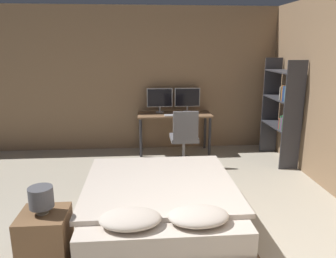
{
  "coord_description": "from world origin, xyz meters",
  "views": [
    {
      "loc": [
        -0.67,
        -2.06,
        2.01
      ],
      "look_at": [
        -0.27,
        2.78,
        0.75
      ],
      "focal_mm": 35.0,
      "sensor_mm": 36.0,
      "label": 1
    }
  ],
  "objects_px": {
    "bed": "(160,207)",
    "computer_mouse": "(191,115)",
    "monitor_right": "(187,98)",
    "bookshelf": "(284,106)",
    "bedside_lamp": "(41,198)",
    "nightstand": "(46,240)",
    "desk": "(174,119)",
    "monitor_left": "(160,99)",
    "office_chair": "(184,142)",
    "keyboard": "(175,115)"
  },
  "relations": [
    {
      "from": "computer_mouse",
      "to": "office_chair",
      "type": "xyz_separation_m",
      "value": [
        -0.18,
        -0.48,
        -0.38
      ]
    },
    {
      "from": "desk",
      "to": "monitor_left",
      "type": "relative_size",
      "value": 2.82
    },
    {
      "from": "bookshelf",
      "to": "nightstand",
      "type": "bearing_deg",
      "value": -142.41
    },
    {
      "from": "bed",
      "to": "bookshelf",
      "type": "bearing_deg",
      "value": 41.7
    },
    {
      "from": "bed",
      "to": "monitor_right",
      "type": "distance_m",
      "value": 3.02
    },
    {
      "from": "monitor_left",
      "to": "bookshelf",
      "type": "xyz_separation_m",
      "value": [
        2.06,
        -0.86,
        -0.02
      ]
    },
    {
      "from": "bed",
      "to": "computer_mouse",
      "type": "height_order",
      "value": "computer_mouse"
    },
    {
      "from": "monitor_right",
      "to": "office_chair",
      "type": "relative_size",
      "value": 0.51
    },
    {
      "from": "computer_mouse",
      "to": "monitor_right",
      "type": "bearing_deg",
      "value": 94.13
    },
    {
      "from": "desk",
      "to": "computer_mouse",
      "type": "relative_size",
      "value": 19.56
    },
    {
      "from": "bedside_lamp",
      "to": "monitor_left",
      "type": "relative_size",
      "value": 0.52
    },
    {
      "from": "monitor_right",
      "to": "office_chair",
      "type": "bearing_deg",
      "value": -100.88
    },
    {
      "from": "keyboard",
      "to": "computer_mouse",
      "type": "xyz_separation_m",
      "value": [
        0.29,
        0.0,
        0.01
      ]
    },
    {
      "from": "nightstand",
      "to": "desk",
      "type": "height_order",
      "value": "desk"
    },
    {
      "from": "bookshelf",
      "to": "computer_mouse",
      "type": "bearing_deg",
      "value": 161.21
    },
    {
      "from": "bedside_lamp",
      "to": "monitor_left",
      "type": "bearing_deg",
      "value": 69.93
    },
    {
      "from": "keyboard",
      "to": "computer_mouse",
      "type": "bearing_deg",
      "value": 0.0
    },
    {
      "from": "keyboard",
      "to": "desk",
      "type": "bearing_deg",
      "value": 90.0
    },
    {
      "from": "bed",
      "to": "computer_mouse",
      "type": "bearing_deg",
      "value": 74.05
    },
    {
      "from": "nightstand",
      "to": "monitor_right",
      "type": "relative_size",
      "value": 1.11
    },
    {
      "from": "bedside_lamp",
      "to": "nightstand",
      "type": "bearing_deg",
      "value": 90.0
    },
    {
      "from": "monitor_left",
      "to": "computer_mouse",
      "type": "distance_m",
      "value": 0.7
    },
    {
      "from": "office_chair",
      "to": "monitor_left",
      "type": "bearing_deg",
      "value": 114.13
    },
    {
      "from": "keyboard",
      "to": "bookshelf",
      "type": "bearing_deg",
      "value": -15.93
    },
    {
      "from": "desk",
      "to": "keyboard",
      "type": "xyz_separation_m",
      "value": [
        -0.0,
        -0.17,
        0.11
      ]
    },
    {
      "from": "bedside_lamp",
      "to": "office_chair",
      "type": "bearing_deg",
      "value": 57.96
    },
    {
      "from": "keyboard",
      "to": "office_chair",
      "type": "bearing_deg",
      "value": -77.58
    },
    {
      "from": "desk",
      "to": "monitor_left",
      "type": "distance_m",
      "value": 0.49
    },
    {
      "from": "nightstand",
      "to": "monitor_left",
      "type": "height_order",
      "value": "monitor_left"
    },
    {
      "from": "desk",
      "to": "bed",
      "type": "bearing_deg",
      "value": -99.01
    },
    {
      "from": "office_chair",
      "to": "bed",
      "type": "bearing_deg",
      "value": -104.71
    },
    {
      "from": "bedside_lamp",
      "to": "computer_mouse",
      "type": "bearing_deg",
      "value": 59.55
    },
    {
      "from": "monitor_right",
      "to": "bedside_lamp",
      "type": "bearing_deg",
      "value": -117.51
    },
    {
      "from": "monitor_left",
      "to": "office_chair",
      "type": "xyz_separation_m",
      "value": [
        0.37,
        -0.83,
        -0.62
      ]
    },
    {
      "from": "nightstand",
      "to": "office_chair",
      "type": "distance_m",
      "value": 3.05
    },
    {
      "from": "bed",
      "to": "bedside_lamp",
      "type": "height_order",
      "value": "bedside_lamp"
    },
    {
      "from": "monitor_left",
      "to": "keyboard",
      "type": "height_order",
      "value": "monitor_left"
    },
    {
      "from": "monitor_right",
      "to": "bookshelf",
      "type": "bearing_deg",
      "value": -29.28
    },
    {
      "from": "computer_mouse",
      "to": "office_chair",
      "type": "bearing_deg",
      "value": -110.99
    },
    {
      "from": "bed",
      "to": "monitor_right",
      "type": "xyz_separation_m",
      "value": [
        0.69,
        2.84,
        0.75
      ]
    },
    {
      "from": "nightstand",
      "to": "bookshelf",
      "type": "relative_size",
      "value": 0.3
    },
    {
      "from": "bed",
      "to": "nightstand",
      "type": "relative_size",
      "value": 3.58
    },
    {
      "from": "nightstand",
      "to": "desk",
      "type": "distance_m",
      "value": 3.59
    },
    {
      "from": "monitor_left",
      "to": "keyboard",
      "type": "relative_size",
      "value": 1.22
    },
    {
      "from": "bookshelf",
      "to": "bedside_lamp",
      "type": "bearing_deg",
      "value": -142.41
    },
    {
      "from": "monitor_right",
      "to": "bookshelf",
      "type": "relative_size",
      "value": 0.27
    },
    {
      "from": "bed",
      "to": "office_chair",
      "type": "relative_size",
      "value": 2.03
    },
    {
      "from": "bed",
      "to": "bookshelf",
      "type": "distance_m",
      "value": 3.06
    },
    {
      "from": "bedside_lamp",
      "to": "office_chair",
      "type": "distance_m",
      "value": 3.06
    },
    {
      "from": "nightstand",
      "to": "bedside_lamp",
      "type": "bearing_deg",
      "value": -90.0
    }
  ]
}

